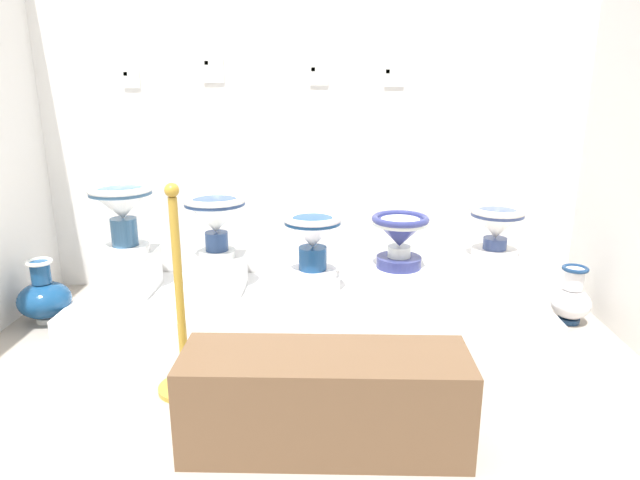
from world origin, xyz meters
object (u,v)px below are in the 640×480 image
(plinth_block_rightmost, at_px, (218,273))
(decorative_vase_companion, at_px, (44,297))
(decorative_vase_corner, at_px, (571,299))
(stanchion_post_near_left, at_px, (182,334))
(antique_toilet_central_ornate, at_px, (122,207))
(antique_toilet_slender_white, at_px, (400,235))
(antique_toilet_rightmost, at_px, (215,215))
(museum_bench, at_px, (325,400))
(info_placard_first, at_px, (131,79))
(plinth_block_broad_patterned, at_px, (313,286))
(plinth_block_squat_floral, at_px, (492,276))
(info_placard_fourth, at_px, (394,77))
(antique_toilet_squat_floral, at_px, (496,225))
(plinth_block_central_ornate, at_px, (128,272))
(info_placard_third, at_px, (319,75))
(antique_toilet_broad_patterned, at_px, (313,238))
(info_placard_second, at_px, (213,70))
(plinth_block_slender_white, at_px, (398,282))

(plinth_block_rightmost, relative_size, decorative_vase_companion, 0.84)
(decorative_vase_corner, xyz_separation_m, stanchion_post_near_left, (-2.12, -0.82, 0.14))
(antique_toilet_central_ornate, distance_m, antique_toilet_slender_white, 1.71)
(antique_toilet_rightmost, bearing_deg, stanchion_post_near_left, -87.54)
(antique_toilet_rightmost, distance_m, decorative_vase_companion, 1.13)
(decorative_vase_corner, distance_m, museum_bench, 1.90)
(decorative_vase_companion, bearing_deg, museum_bench, -34.10)
(antique_toilet_rightmost, relative_size, info_placard_first, 3.51)
(plinth_block_broad_patterned, xyz_separation_m, plinth_block_squat_floral, (1.12, -0.01, 0.08))
(plinth_block_rightmost, xyz_separation_m, info_placard_fourth, (1.11, 0.35, 1.21))
(info_placard_first, bearing_deg, antique_toilet_central_ornate, -88.48)
(antique_toilet_squat_floral, distance_m, stanchion_post_near_left, 1.96)
(antique_toilet_squat_floral, bearing_deg, plinth_block_squat_floral, -135.00)
(plinth_block_squat_floral, xyz_separation_m, decorative_vase_corner, (0.44, -0.15, -0.09))
(plinth_block_central_ornate, bearing_deg, info_placard_first, 91.52)
(antique_toilet_rightmost, relative_size, antique_toilet_slender_white, 1.13)
(plinth_block_squat_floral, height_order, info_placard_fourth, info_placard_fourth)
(antique_toilet_slender_white, height_order, museum_bench, antique_toilet_slender_white)
(info_placard_third, distance_m, museum_bench, 2.17)
(plinth_block_squat_floral, relative_size, stanchion_post_near_left, 0.36)
(decorative_vase_corner, bearing_deg, decorative_vase_companion, -178.88)
(stanchion_post_near_left, bearing_deg, antique_toilet_central_ornate, 121.67)
(antique_toilet_broad_patterned, relative_size, info_placard_second, 2.68)
(info_placard_second, height_order, museum_bench, info_placard_second)
(plinth_block_rightmost, xyz_separation_m, museum_bench, (0.71, -1.43, -0.02))
(antique_toilet_slender_white, height_order, stanchion_post_near_left, stanchion_post_near_left)
(info_placard_fourth, height_order, stanchion_post_near_left, info_placard_fourth)
(plinth_block_squat_floral, bearing_deg, info_placard_first, 169.89)
(antique_toilet_squat_floral, bearing_deg, decorative_vase_companion, -175.60)
(antique_toilet_rightmost, xyz_separation_m, plinth_block_slender_white, (1.14, -0.09, -0.40))
(museum_bench, bearing_deg, decorative_vase_corner, 39.92)
(antique_toilet_central_ornate, relative_size, antique_toilet_broad_patterned, 1.04)
(antique_toilet_slender_white, relative_size, museum_bench, 0.31)
(antique_toilet_central_ornate, bearing_deg, antique_toilet_rightmost, 4.51)
(plinth_block_squat_floral, xyz_separation_m, info_placard_third, (-1.09, 0.41, 1.20))
(antique_toilet_rightmost, bearing_deg, antique_toilet_squat_floral, -2.05)
(antique_toilet_central_ornate, bearing_deg, plinth_block_rightmost, 4.51)
(plinth_block_rightmost, relative_size, info_placard_fourth, 2.56)
(info_placard_third, distance_m, stanchion_post_near_left, 1.89)
(plinth_block_slender_white, height_order, decorative_vase_corner, decorative_vase_corner)
(plinth_block_squat_floral, height_order, antique_toilet_squat_floral, antique_toilet_squat_floral)
(plinth_block_broad_patterned, relative_size, antique_toilet_slender_white, 0.97)
(info_placard_fourth, distance_m, decorative_vase_companion, 2.55)
(plinth_block_rightmost, relative_size, plinth_block_broad_patterned, 0.98)
(plinth_block_central_ornate, distance_m, antique_toilet_broad_patterned, 1.20)
(plinth_block_broad_patterned, xyz_separation_m, antique_toilet_slender_white, (0.53, -0.04, 0.35))
(plinth_block_central_ornate, height_order, antique_toilet_squat_floral, antique_toilet_squat_floral)
(plinth_block_central_ornate, height_order, stanchion_post_near_left, stanchion_post_near_left)
(plinth_block_slender_white, relative_size, decorative_vase_corner, 1.05)
(antique_toilet_slender_white, relative_size, stanchion_post_near_left, 0.35)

